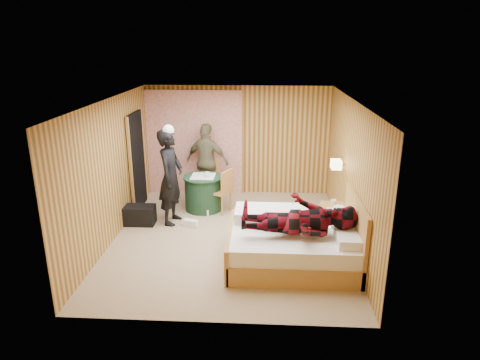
# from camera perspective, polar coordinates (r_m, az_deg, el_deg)

# --- Properties ---
(floor) EXTENTS (4.20, 5.00, 0.01)m
(floor) POSITION_cam_1_polar(r_m,az_deg,el_deg) (7.94, -1.37, -7.64)
(floor) COLOR #A18369
(floor) RESTS_ON ground
(ceiling) EXTENTS (4.20, 5.00, 0.01)m
(ceiling) POSITION_cam_1_polar(r_m,az_deg,el_deg) (7.21, -1.52, 10.55)
(ceiling) COLOR silver
(ceiling) RESTS_ON wall_back
(wall_back) EXTENTS (4.20, 0.02, 2.50)m
(wall_back) POSITION_cam_1_polar(r_m,az_deg,el_deg) (9.89, -0.28, 5.28)
(wall_back) COLOR tan
(wall_back) RESTS_ON floor
(wall_left) EXTENTS (0.02, 5.00, 2.50)m
(wall_left) POSITION_cam_1_polar(r_m,az_deg,el_deg) (7.93, -16.76, 1.22)
(wall_left) COLOR tan
(wall_left) RESTS_ON floor
(wall_right) EXTENTS (0.02, 5.00, 2.50)m
(wall_right) POSITION_cam_1_polar(r_m,az_deg,el_deg) (7.61, 14.53, 0.72)
(wall_right) COLOR tan
(wall_right) RESTS_ON floor
(curtain) EXTENTS (2.20, 0.08, 2.40)m
(curtain) POSITION_cam_1_polar(r_m,az_deg,el_deg) (9.94, -6.09, 4.95)
(curtain) COLOR beige
(curtain) RESTS_ON floor
(doorway) EXTENTS (0.06, 0.90, 2.05)m
(doorway) POSITION_cam_1_polar(r_m,az_deg,el_deg) (9.25, -13.56, 2.41)
(doorway) COLOR black
(doorway) RESTS_ON floor
(wall_lamp) EXTENTS (0.26, 0.24, 0.16)m
(wall_lamp) POSITION_cam_1_polar(r_m,az_deg,el_deg) (7.99, 12.72, 2.05)
(wall_lamp) COLOR gold
(wall_lamp) RESTS_ON wall_right
(bed) EXTENTS (2.07, 1.63, 1.12)m
(bed) POSITION_cam_1_polar(r_m,az_deg,el_deg) (7.05, 7.30, -8.37)
(bed) COLOR tan
(bed) RESTS_ON floor
(nightstand) EXTENTS (0.46, 0.62, 0.60)m
(nightstand) POSITION_cam_1_polar(r_m,az_deg,el_deg) (7.98, 12.31, -5.48)
(nightstand) COLOR tan
(nightstand) RESTS_ON floor
(round_table) EXTENTS (0.84, 0.84, 0.75)m
(round_table) POSITION_cam_1_polar(r_m,az_deg,el_deg) (9.10, -4.89, -1.68)
(round_table) COLOR #1C3E22
(round_table) RESTS_ON floor
(chair_far) EXTENTS (0.55, 0.55, 0.93)m
(chair_far) POSITION_cam_1_polar(r_m,az_deg,el_deg) (9.67, -4.19, 0.56)
(chair_far) COLOR tan
(chair_far) RESTS_ON floor
(chair_near) EXTENTS (0.57, 0.57, 0.93)m
(chair_near) POSITION_cam_1_polar(r_m,az_deg,el_deg) (8.85, -2.32, -1.07)
(chair_near) COLOR tan
(chair_near) RESTS_ON floor
(duffel_bag) EXTENTS (0.67, 0.36, 0.38)m
(duffel_bag) POSITION_cam_1_polar(r_m,az_deg,el_deg) (8.65, -13.46, -4.56)
(duffel_bag) COLOR black
(duffel_bag) RESTS_ON floor
(sneaker_left) EXTENTS (0.32, 0.22, 0.13)m
(sneaker_left) POSITION_cam_1_polar(r_m,az_deg,el_deg) (8.41, -6.59, -5.74)
(sneaker_left) COLOR white
(sneaker_left) RESTS_ON floor
(sneaker_right) EXTENTS (0.30, 0.15, 0.13)m
(sneaker_right) POSITION_cam_1_polar(r_m,az_deg,el_deg) (8.93, -4.99, -4.23)
(sneaker_right) COLOR white
(sneaker_right) RESTS_ON floor
(woman_standing) EXTENTS (0.55, 0.75, 1.88)m
(woman_standing) POSITION_cam_1_polar(r_m,az_deg,el_deg) (8.35, -9.23, 0.39)
(woman_standing) COLOR black
(woman_standing) RESTS_ON floor
(man_at_table) EXTENTS (1.09, 0.72, 1.72)m
(man_at_table) POSITION_cam_1_polar(r_m,az_deg,el_deg) (9.62, -4.39, 2.47)
(man_at_table) COLOR #6F684A
(man_at_table) RESTS_ON floor
(man_on_bed) EXTENTS (0.86, 0.67, 1.77)m
(man_on_bed) POSITION_cam_1_polar(r_m,az_deg,el_deg) (6.57, 7.91, -4.05)
(man_on_bed) COLOR maroon
(man_on_bed) RESTS_ON bed
(book_lower) EXTENTS (0.18, 0.23, 0.02)m
(book_lower) POSITION_cam_1_polar(r_m,az_deg,el_deg) (7.83, 12.51, -3.61)
(book_lower) COLOR white
(book_lower) RESTS_ON nightstand
(book_upper) EXTENTS (0.26, 0.28, 0.02)m
(book_upper) POSITION_cam_1_polar(r_m,az_deg,el_deg) (7.82, 12.52, -3.47)
(book_upper) COLOR white
(book_upper) RESTS_ON nightstand
(cup_nightstand) EXTENTS (0.10, 0.10, 0.09)m
(cup_nightstand) POSITION_cam_1_polar(r_m,az_deg,el_deg) (7.98, 12.33, -2.89)
(cup_nightstand) COLOR white
(cup_nightstand) RESTS_ON nightstand
(cup_table) EXTENTS (0.15, 0.15, 0.10)m
(cup_table) POSITION_cam_1_polar(r_m,az_deg,el_deg) (8.91, -4.36, 0.73)
(cup_table) COLOR white
(cup_table) RESTS_ON round_table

